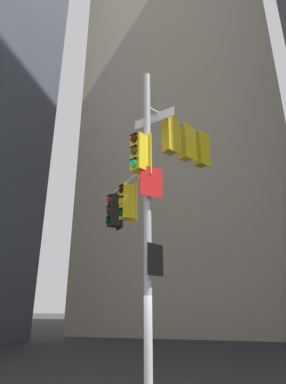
% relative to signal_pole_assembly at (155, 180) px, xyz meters
% --- Properties ---
extents(building_mid_block, '(17.55, 17.55, 42.66)m').
position_rel_signal_pole_assembly_xyz_m(building_mid_block, '(-0.80, 23.57, 15.74)').
color(building_mid_block, tan).
rests_on(building_mid_block, ground).
extents(signal_pole_assembly, '(3.35, 2.54, 8.62)m').
position_rel_signal_pole_assembly_xyz_m(signal_pole_assembly, '(0.00, 0.00, 0.00)').
color(signal_pole_assembly, '#B2B2B5').
rests_on(signal_pole_assembly, ground).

